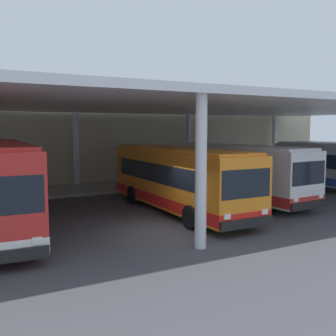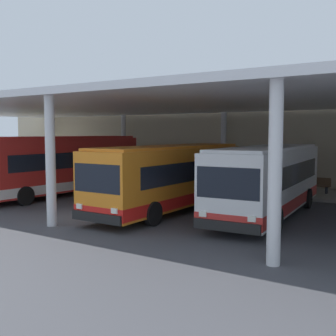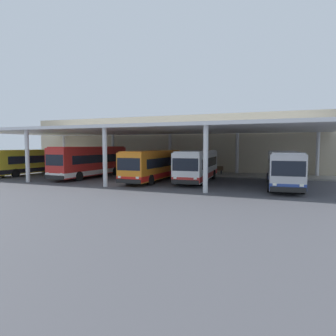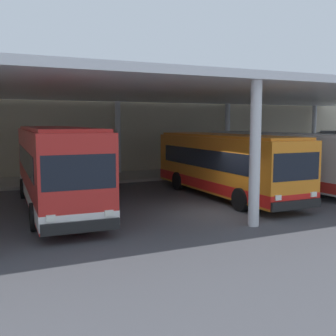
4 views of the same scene
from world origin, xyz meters
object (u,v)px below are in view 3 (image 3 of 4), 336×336
bus_nearest_bay (32,162)px  bus_second_bay (91,161)px  bench_waiting (216,170)px  bus_middle_bay (153,165)px  bus_far_bay (198,165)px  bus_departing (284,169)px

bus_nearest_bay → bus_second_bay: bus_second_bay is taller
bus_second_bay → bench_waiting: bus_second_bay is taller
bus_second_bay → bench_waiting: 15.37m
bus_middle_bay → bus_far_bay: size_ratio=0.99×
bus_second_bay → bus_middle_bay: 8.28m
bus_middle_bay → bus_far_bay: 4.61m
bus_second_bay → bus_departing: (20.93, -0.73, -0.19)m
bus_nearest_bay → bench_waiting: bearing=20.8°
bus_second_bay → bench_waiting: bearing=32.6°
bus_middle_bay → bench_waiting: (4.65, 8.84, -0.99)m
bus_far_bay → bus_second_bay: bearing=-176.6°
bus_second_bay → bus_middle_bay: (8.26, -0.59, -0.19)m
bus_second_bay → bus_departing: 20.95m
bus_departing → bench_waiting: bearing=131.8°
bus_second_bay → bus_departing: bus_second_bay is taller
bus_departing → bench_waiting: bus_departing is taller
bench_waiting → bus_nearest_bay: bearing=-159.2°
bus_nearest_bay → bench_waiting: bus_nearest_bay is taller
bus_second_bay → bus_far_bay: bus_second_bay is taller
bus_nearest_bay → bus_middle_bay: same height
bus_second_bay → bus_far_bay: bearing=3.4°
bus_middle_bay → bus_nearest_bay: bearing=178.3°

